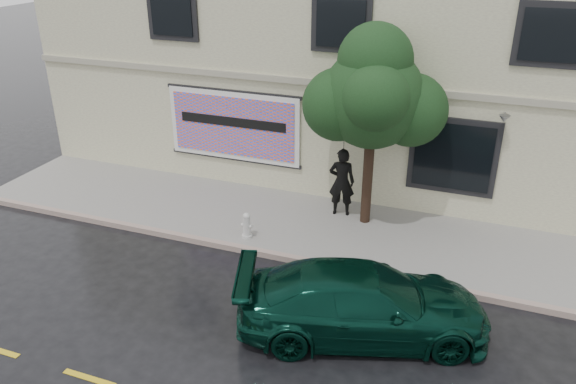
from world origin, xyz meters
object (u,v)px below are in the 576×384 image
(car, at_px, (363,302))
(pedestrian, at_px, (342,182))
(street_tree, at_px, (373,99))
(fire_hydrant, at_px, (247,226))

(car, relative_size, pedestrian, 2.55)
(street_tree, height_order, fire_hydrant, street_tree)
(car, distance_m, street_tree, 5.36)
(car, bearing_deg, fire_hydrant, 37.32)
(street_tree, bearing_deg, fire_hydrant, -143.98)
(car, xyz_separation_m, street_tree, (-0.97, 4.42, 2.87))
(car, height_order, street_tree, street_tree)
(street_tree, bearing_deg, car, -77.65)
(car, xyz_separation_m, pedestrian, (-1.72, 4.62, 0.40))
(pedestrian, height_order, fire_hydrant, pedestrian)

